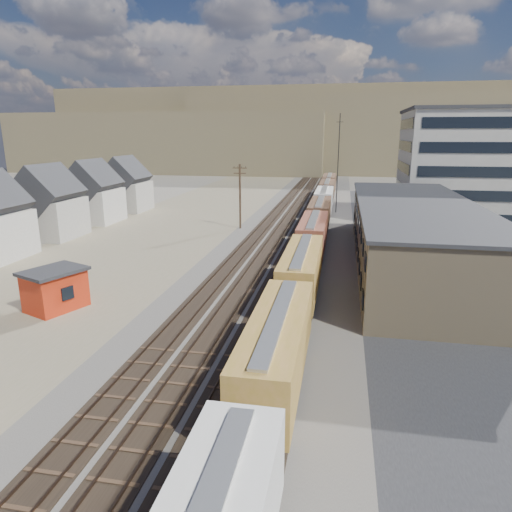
% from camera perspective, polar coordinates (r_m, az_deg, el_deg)
% --- Properties ---
extents(ground, '(300.00, 300.00, 0.00)m').
position_cam_1_polar(ground, '(31.21, -3.57, -12.54)').
color(ground, '#6B6356').
rests_on(ground, ground).
extents(ballast_bed, '(18.00, 200.00, 0.06)m').
position_cam_1_polar(ballast_bed, '(78.43, 5.41, 4.38)').
color(ballast_bed, '#4C4742').
rests_on(ballast_bed, ground).
extents(dirt_yard, '(24.00, 180.00, 0.03)m').
position_cam_1_polar(dirt_yard, '(73.45, -11.12, 3.42)').
color(dirt_yard, '#746C50').
rests_on(dirt_yard, ground).
extents(asphalt_lot, '(26.00, 120.00, 0.04)m').
position_cam_1_polar(asphalt_lot, '(65.19, 23.71, 0.97)').
color(asphalt_lot, '#232326').
rests_on(asphalt_lot, ground).
extents(rail_tracks, '(11.40, 200.00, 0.24)m').
position_cam_1_polar(rail_tracks, '(78.46, 5.01, 4.45)').
color(rail_tracks, black).
rests_on(rail_tracks, ground).
extents(freight_train, '(3.00, 119.74, 4.46)m').
position_cam_1_polar(freight_train, '(62.47, 7.59, 4.16)').
color(freight_train, black).
rests_on(freight_train, ground).
extents(warehouse, '(12.40, 40.40, 7.25)m').
position_cam_1_polar(warehouse, '(53.49, 19.07, 2.57)').
color(warehouse, tan).
rests_on(warehouse, ground).
extents(office_tower, '(22.60, 18.60, 18.45)m').
position_cam_1_polar(office_tower, '(84.54, 25.44, 10.10)').
color(office_tower, '#9E998E').
rests_on(office_tower, ground).
extents(utility_pole_north, '(2.20, 0.32, 10.00)m').
position_cam_1_polar(utility_pole_north, '(71.09, -2.01, 7.64)').
color(utility_pole_north, '#382619').
rests_on(utility_pole_north, ground).
extents(radio_mast, '(1.20, 0.16, 18.00)m').
position_cam_1_polar(radio_mast, '(86.94, 10.21, 11.29)').
color(radio_mast, black).
rests_on(radio_mast, ground).
extents(townhouse_row, '(8.15, 68.16, 10.47)m').
position_cam_1_polar(townhouse_row, '(66.80, -27.44, 4.65)').
color(townhouse_row, '#B7B2A8').
rests_on(townhouse_row, ground).
extents(hills_north, '(265.00, 80.00, 32.00)m').
position_cam_1_polar(hills_north, '(194.82, 8.97, 14.75)').
color(hills_north, brown).
rests_on(hills_north, ground).
extents(maintenance_shed, '(5.22, 5.82, 3.50)m').
position_cam_1_polar(maintenance_shed, '(42.04, -23.82, -3.79)').
color(maintenance_shed, red).
rests_on(maintenance_shed, ground).
extents(parked_car_blue, '(4.11, 5.97, 1.52)m').
position_cam_1_polar(parked_car_blue, '(75.15, 20.34, 3.60)').
color(parked_car_blue, navy).
rests_on(parked_car_blue, ground).
extents(parked_car_far, '(2.73, 4.64, 1.48)m').
position_cam_1_polar(parked_car_far, '(75.75, 28.16, 2.82)').
color(parked_car_far, silver).
rests_on(parked_car_far, ground).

